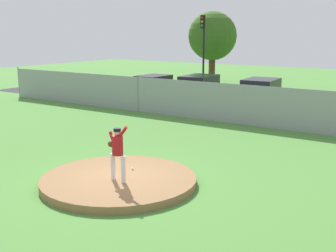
{
  "coord_description": "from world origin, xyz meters",
  "views": [
    {
      "loc": [
        8.25,
        -9.61,
        4.5
      ],
      "look_at": [
        -0.31,
        3.1,
        1.19
      ],
      "focal_mm": 47.12,
      "sensor_mm": 36.0,
      "label": 1
    }
  ],
  "objects_px": {
    "baseball": "(132,169)",
    "pitcher_youth": "(117,149)",
    "parked_car_burgundy": "(199,90)",
    "traffic_light_near": "(203,41)",
    "parked_car_slate": "(153,88)",
    "parked_car_teal": "(261,95)"
  },
  "relations": [
    {
      "from": "baseball",
      "to": "pitcher_youth",
      "type": "bearing_deg",
      "value": -73.8
    },
    {
      "from": "pitcher_youth",
      "to": "parked_car_burgundy",
      "type": "relative_size",
      "value": 0.35
    },
    {
      "from": "baseball",
      "to": "traffic_light_near",
      "type": "height_order",
      "value": "traffic_light_near"
    },
    {
      "from": "parked_car_burgundy",
      "to": "traffic_light_near",
      "type": "height_order",
      "value": "traffic_light_near"
    },
    {
      "from": "baseball",
      "to": "parked_car_slate",
      "type": "relative_size",
      "value": 0.02
    },
    {
      "from": "pitcher_youth",
      "to": "parked_car_teal",
      "type": "height_order",
      "value": "pitcher_youth"
    },
    {
      "from": "baseball",
      "to": "parked_car_slate",
      "type": "distance_m",
      "value": 16.22
    },
    {
      "from": "baseball",
      "to": "parked_car_teal",
      "type": "bearing_deg",
      "value": 95.98
    },
    {
      "from": "parked_car_teal",
      "to": "parked_car_slate",
      "type": "height_order",
      "value": "parked_car_teal"
    },
    {
      "from": "parked_car_slate",
      "to": "parked_car_burgundy",
      "type": "xyz_separation_m",
      "value": [
        3.36,
        0.3,
        0.07
      ]
    },
    {
      "from": "parked_car_burgundy",
      "to": "parked_car_teal",
      "type": "bearing_deg",
      "value": 0.81
    },
    {
      "from": "pitcher_youth",
      "to": "parked_car_slate",
      "type": "height_order",
      "value": "pitcher_youth"
    },
    {
      "from": "traffic_light_near",
      "to": "pitcher_youth",
      "type": "bearing_deg",
      "value": -67.39
    },
    {
      "from": "baseball",
      "to": "parked_car_slate",
      "type": "xyz_separation_m",
      "value": [
        -8.94,
        13.52,
        0.5
      ]
    },
    {
      "from": "baseball",
      "to": "parked_car_teal",
      "type": "relative_size",
      "value": 0.02
    },
    {
      "from": "parked_car_teal",
      "to": "traffic_light_near",
      "type": "relative_size",
      "value": 0.8
    },
    {
      "from": "pitcher_youth",
      "to": "traffic_light_near",
      "type": "bearing_deg",
      "value": 112.61
    },
    {
      "from": "pitcher_youth",
      "to": "baseball",
      "type": "relative_size",
      "value": 22.69
    },
    {
      "from": "baseball",
      "to": "parked_car_burgundy",
      "type": "height_order",
      "value": "parked_car_burgundy"
    },
    {
      "from": "pitcher_youth",
      "to": "parked_car_burgundy",
      "type": "height_order",
      "value": "pitcher_youth"
    },
    {
      "from": "pitcher_youth",
      "to": "traffic_light_near",
      "type": "xyz_separation_m",
      "value": [
        -7.75,
        18.6,
        2.58
      ]
    },
    {
      "from": "parked_car_slate",
      "to": "traffic_light_near",
      "type": "relative_size",
      "value": 0.74
    }
  ]
}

